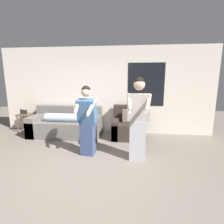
{
  "coord_description": "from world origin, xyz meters",
  "views": [
    {
      "loc": [
        0.89,
        -2.71,
        1.77
      ],
      "look_at": [
        0.46,
        0.96,
        1.03
      ],
      "focal_mm": 28.0,
      "sensor_mm": 36.0,
      "label": 1
    }
  ],
  "objects_px": {
    "person_right": "(138,119)",
    "couch": "(66,125)",
    "side_table": "(26,117)",
    "armchair": "(128,127)",
    "person_left": "(87,121)"
  },
  "relations": [
    {
      "from": "side_table",
      "to": "person_right",
      "type": "relative_size",
      "value": 0.42
    },
    {
      "from": "armchair",
      "to": "person_left",
      "type": "height_order",
      "value": "person_left"
    },
    {
      "from": "couch",
      "to": "side_table",
      "type": "relative_size",
      "value": 2.86
    },
    {
      "from": "armchair",
      "to": "side_table",
      "type": "relative_size",
      "value": 1.26
    },
    {
      "from": "person_left",
      "to": "person_right",
      "type": "height_order",
      "value": "person_right"
    },
    {
      "from": "armchair",
      "to": "side_table",
      "type": "bearing_deg",
      "value": 176.53
    },
    {
      "from": "couch",
      "to": "person_right",
      "type": "xyz_separation_m",
      "value": [
        2.14,
        -1.38,
        0.58
      ]
    },
    {
      "from": "armchair",
      "to": "couch",
      "type": "bearing_deg",
      "value": -178.98
    },
    {
      "from": "person_right",
      "to": "person_left",
      "type": "bearing_deg",
      "value": 174.74
    },
    {
      "from": "person_left",
      "to": "couch",
      "type": "bearing_deg",
      "value": 128.31
    },
    {
      "from": "couch",
      "to": "person_right",
      "type": "distance_m",
      "value": 2.62
    },
    {
      "from": "person_right",
      "to": "couch",
      "type": "bearing_deg",
      "value": 147.15
    },
    {
      "from": "side_table",
      "to": "person_left",
      "type": "distance_m",
      "value": 2.93
    },
    {
      "from": "couch",
      "to": "armchair",
      "type": "height_order",
      "value": "armchair"
    },
    {
      "from": "couch",
      "to": "side_table",
      "type": "xyz_separation_m",
      "value": [
        -1.48,
        0.24,
        0.17
      ]
    }
  ]
}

